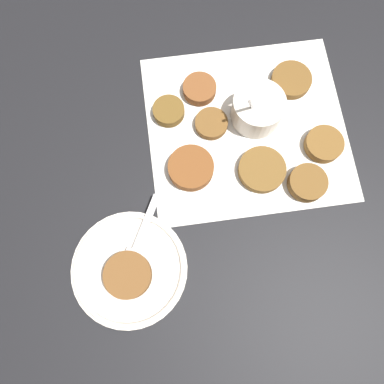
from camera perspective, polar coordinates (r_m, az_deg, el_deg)
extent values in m
plane|color=black|center=(0.69, 8.47, 7.62)|extent=(4.00, 4.00, 0.00)
cube|color=silver|center=(0.70, 8.54, 9.75)|extent=(0.39, 0.36, 0.00)
cylinder|color=silver|center=(0.69, 9.96, 12.35)|extent=(0.09, 0.09, 0.05)
cylinder|color=orange|center=(0.70, 9.82, 11.99)|extent=(0.08, 0.08, 0.03)
cone|color=silver|center=(0.67, 6.43, 13.04)|extent=(0.02, 0.02, 0.02)
cylinder|color=silver|center=(0.65, 9.46, 12.81)|extent=(0.03, 0.03, 0.10)
cylinder|color=brown|center=(0.75, 14.88, 16.18)|extent=(0.07, 0.07, 0.02)
cylinder|color=brown|center=(0.72, 1.15, 15.43)|extent=(0.06, 0.06, 0.02)
cylinder|color=brown|center=(0.65, -0.17, 3.68)|extent=(0.08, 0.08, 0.02)
cylinder|color=brown|center=(0.67, 10.60, 3.37)|extent=(0.08, 0.08, 0.02)
cylinder|color=brown|center=(0.71, 19.45, 6.89)|extent=(0.07, 0.07, 0.02)
cylinder|color=brown|center=(0.69, 2.96, 10.39)|extent=(0.06, 0.06, 0.01)
cylinder|color=brown|center=(0.70, -3.57, 12.21)|extent=(0.06, 0.06, 0.02)
cylinder|color=brown|center=(0.68, 17.18, 1.34)|extent=(0.07, 0.07, 0.02)
cylinder|color=silver|center=(0.64, -9.47, -11.50)|extent=(0.19, 0.19, 0.01)
torus|color=silver|center=(0.63, -9.59, -11.46)|extent=(0.18, 0.18, 0.01)
cylinder|color=brown|center=(0.62, -9.76, -12.36)|extent=(0.08, 0.08, 0.02)
cube|color=silver|center=(0.63, -6.93, -4.52)|extent=(0.05, 0.10, 0.00)
cube|color=silver|center=(0.63, -9.64, -11.22)|extent=(0.05, 0.07, 0.00)
cube|color=black|center=(0.62, -10.29, -10.96)|extent=(0.02, 0.05, 0.00)
cube|color=black|center=(0.62, -9.68, -11.21)|extent=(0.02, 0.05, 0.00)
cube|color=black|center=(0.62, -9.06, -11.45)|extent=(0.02, 0.05, 0.00)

